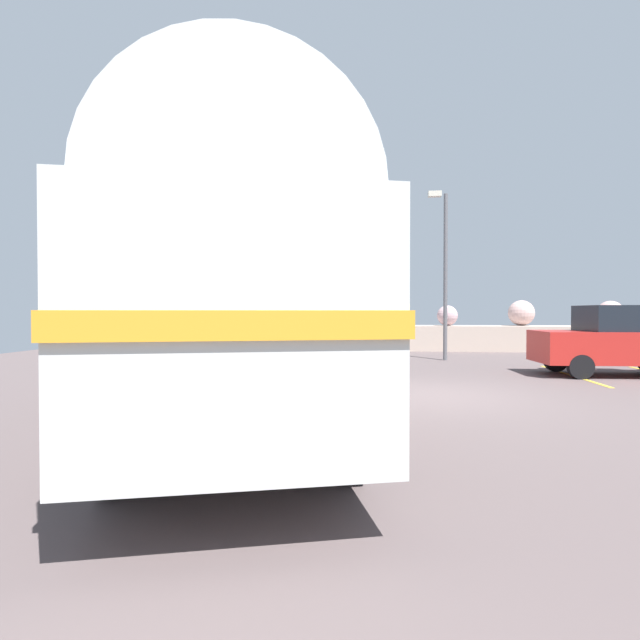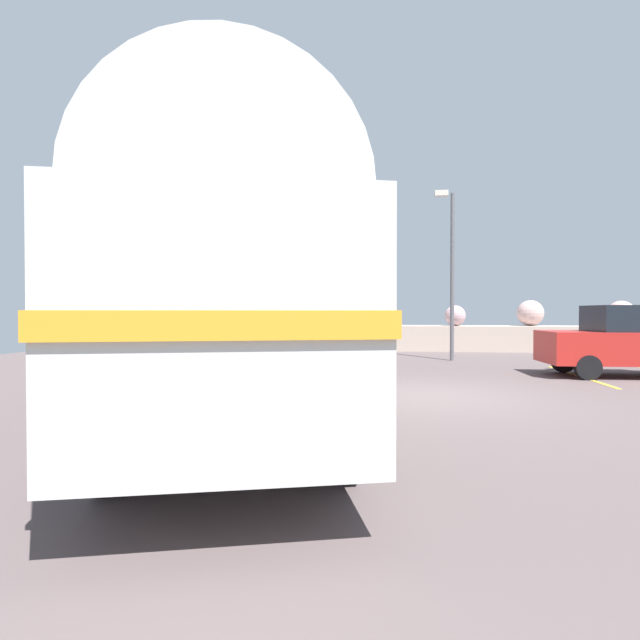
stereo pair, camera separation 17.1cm
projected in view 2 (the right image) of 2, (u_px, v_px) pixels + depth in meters
ground at (434, 396)px, 9.83m from camera, size 32.00×26.00×0.02m
breakwater at (396, 334)px, 21.56m from camera, size 31.36×2.15×2.48m
vintage_coach at (236, 290)px, 7.37m from camera, size 4.60×8.91×3.70m
parked_car_nearest at (629, 340)px, 12.70m from camera, size 4.14×1.81×1.86m
lamp_post at (451, 266)px, 16.78m from camera, size 0.72×0.61×5.80m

